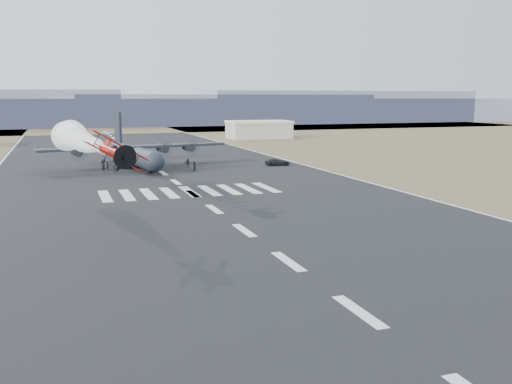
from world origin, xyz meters
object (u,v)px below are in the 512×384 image
crew_a (103,167)px  crew_e (153,168)px  hangar_right (259,129)px  crew_c (114,169)px  crew_d (150,164)px  crew_h (194,166)px  aerobatic_biplane (114,152)px  support_vehicle (277,162)px  crew_g (108,166)px  crew_b (160,164)px  transport_aircraft (132,153)px  crew_f (188,163)px

crew_a → crew_e: (8.50, -3.73, -0.12)m
hangar_right → crew_c: (-54.43, -75.59, -2.19)m
crew_d → crew_h: (7.26, -6.82, 0.10)m
hangar_right → crew_d: 84.57m
aerobatic_biplane → support_vehicle: aerobatic_biplane is taller
support_vehicle → crew_a: 34.18m
hangar_right → crew_h: (-39.97, -76.93, -2.12)m
crew_a → crew_g: (0.96, 2.49, -0.13)m
support_vehicle → crew_e: bearing=102.5°
crew_b → crew_g: 9.85m
crew_c → crew_e: (6.81, -0.83, -0.00)m
hangar_right → crew_d: bearing=-124.0°
transport_aircraft → crew_g: transport_aircraft is taller
crew_e → crew_h: crew_h is taller
aerobatic_biplane → crew_h: 51.89m
crew_a → crew_c: (1.69, -2.90, -0.12)m
crew_b → crew_f: 5.46m
aerobatic_biplane → crew_b: (13.40, 53.78, -7.50)m
crew_f → crew_h: size_ratio=0.94×
crew_b → aerobatic_biplane: bearing=-99.1°
aerobatic_biplane → transport_aircraft: 58.74m
aerobatic_biplane → crew_g: (3.58, 54.51, -7.63)m
support_vehicle → crew_b: 23.55m
crew_a → crew_g: size_ratio=1.16×
crew_g → support_vehicle: bearing=-79.4°
support_vehicle → hangar_right: bearing=-10.3°
crew_a → crew_g: crew_a is taller
crew_d → crew_g: 7.93m
crew_g → crew_a: bearing=175.4°
crew_e → transport_aircraft: bearing=92.3°
crew_a → crew_g: bearing=33.2°
crew_c → crew_e: size_ratio=1.00×
crew_d → crew_f: (7.35, -0.72, 0.04)m
aerobatic_biplane → crew_e: size_ratio=3.62×
transport_aircraft → crew_h: 14.36m
aerobatic_biplane → crew_e: bearing=68.2°
hangar_right → transport_aircraft: bearing=-126.8°
crew_c → crew_d: 9.05m
crew_b → crew_e: 5.95m
transport_aircraft → crew_f: (10.20, -3.94, -1.91)m
hangar_right → crew_e: hangar_right is taller
crew_c → crew_h: 14.52m
crew_d → crew_a: bearing=-34.9°
crew_b → crew_f: crew_b is taller
crew_b → crew_f: (5.45, 0.10, -0.10)m
hangar_right → crew_d: size_ratio=13.00×
aerobatic_biplane → support_vehicle: 63.40m
crew_a → crew_h: crew_a is taller
crew_b → crew_d: bearing=161.4°
crew_g → crew_b: bearing=-77.8°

